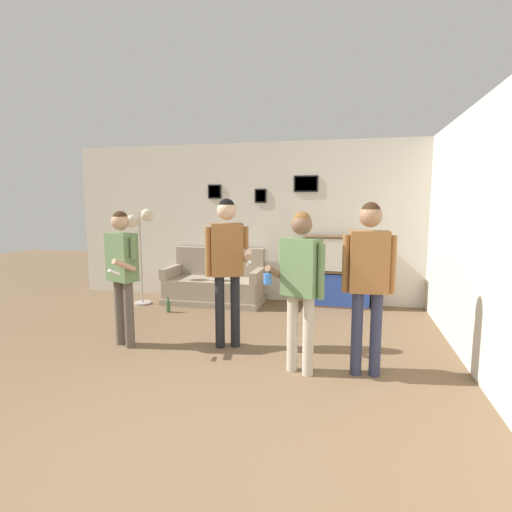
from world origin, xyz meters
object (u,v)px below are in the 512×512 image
Objects in this scene: person_player_foreground_left at (122,265)px; bottle_on_floor at (168,306)px; person_watcher_holding_cup at (301,276)px; person_player_foreground_center at (227,257)px; bookshelf at (339,272)px; floor_lamp at (140,230)px; couch at (215,285)px; person_spectator_near_bookshelf at (369,271)px.

person_player_foreground_left is 1.71m from bottle_on_floor.
person_watcher_holding_cup reaches higher than bottle_on_floor.
person_player_foreground_center is at bearing 149.90° from person_watcher_holding_cup.
person_player_foreground_left is (-2.42, -2.44, 0.40)m from bookshelf.
bottle_on_floor is at bearing -29.94° from floor_lamp.
person_player_foreground_center is at bearing -119.06° from bookshelf.
floor_lamp is at bearing 141.30° from person_player_foreground_center.
couch is 0.97× the size of person_spectator_near_bookshelf.
floor_lamp is (-1.15, -0.40, 0.95)m from couch.
bookshelf is 2.56m from person_player_foreground_center.
person_spectator_near_bookshelf is 7.00× the size of bottle_on_floor.
bookshelf reaches higher than bottle_on_floor.
floor_lamp is 0.92× the size of person_player_foreground_center.
couch is at bearing -174.64° from bookshelf.
bookshelf is at bearing 83.55° from person_watcher_holding_cup.
couch is 0.95m from bottle_on_floor.
person_spectator_near_bookshelf reaches higher than bottle_on_floor.
floor_lamp is at bearing 150.21° from person_spectator_near_bookshelf.
couch reaches higher than bottle_on_floor.
person_spectator_near_bookshelf reaches higher than bookshelf.
floor_lamp is 1.37m from bottle_on_floor.
bookshelf is (2.07, 0.19, 0.28)m from couch.
floor_lamp is at bearing -169.46° from bookshelf.
person_watcher_holding_cup is (-0.31, -2.72, 0.41)m from bookshelf.
couch is at bearing 19.39° from floor_lamp.
person_watcher_holding_cup is (1.76, -2.53, 0.68)m from couch.
bottle_on_floor is at bearing 150.24° from person_spectator_near_bookshelf.
bottle_on_floor is (-1.35, 1.22, -0.98)m from person_player_foreground_center.
person_watcher_holding_cup reaches higher than couch.
person_player_foreground_center is at bearing -42.29° from bottle_on_floor.
couch is 3.50m from person_spectator_near_bookshelf.
person_spectator_near_bookshelf is (3.54, -2.03, -0.20)m from floor_lamp.
person_player_foreground_left is at bearing -134.86° from bookshelf.
couch is 2.37m from person_player_foreground_left.
person_player_foreground_left is 2.13m from person_watcher_holding_cup.
person_spectator_near_bookshelf reaches higher than floor_lamp.
couch is at bearing 134.55° from person_spectator_near_bookshelf.
person_player_foreground_left is at bearing 176.01° from person_spectator_near_bookshelf.
person_player_foreground_left is at bearing -66.68° from floor_lamp.
person_player_foreground_center is 2.07m from bottle_on_floor.
couch is 1.03× the size of person_player_foreground_left.
floor_lamp is 3.61m from person_watcher_holding_cup.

